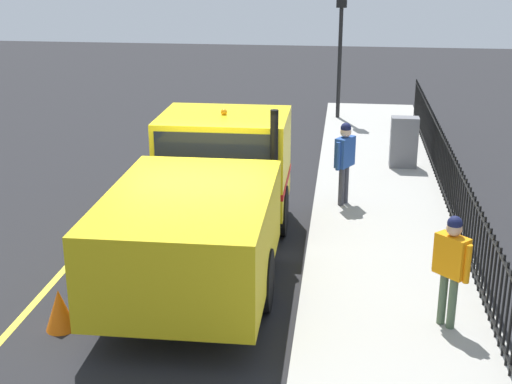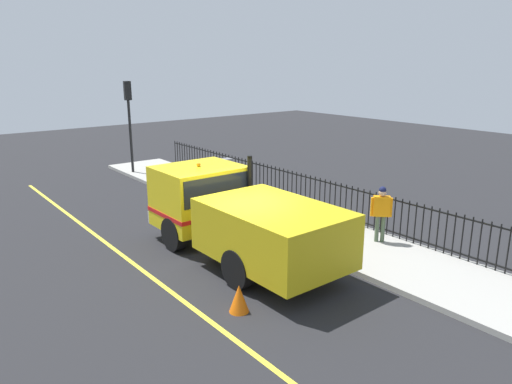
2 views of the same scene
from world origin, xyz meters
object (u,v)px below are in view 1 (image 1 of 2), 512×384
(work_truck, at_px, (210,192))
(traffic_light_near, at_px, (341,20))
(pedestrian_distant, at_px, (451,260))
(traffic_cone, at_px, (60,310))
(utility_cabinet, at_px, (404,142))
(worker_standing, at_px, (345,155))

(work_truck, relative_size, traffic_light_near, 1.51)
(pedestrian_distant, xyz_separation_m, traffic_cone, (-5.42, -0.54, -0.84))
(utility_cabinet, bearing_deg, traffic_cone, -122.78)
(utility_cabinet, relative_size, traffic_cone, 2.00)
(traffic_light_near, height_order, traffic_cone, traffic_light_near)
(worker_standing, relative_size, utility_cabinet, 1.40)
(work_truck, bearing_deg, traffic_cone, -123.42)
(pedestrian_distant, distance_m, traffic_light_near, 13.23)
(traffic_light_near, bearing_deg, work_truck, 84.67)
(worker_standing, bearing_deg, traffic_cone, -6.79)
(work_truck, height_order, utility_cabinet, work_truck)
(worker_standing, height_order, utility_cabinet, worker_standing)
(worker_standing, bearing_deg, pedestrian_distant, 45.93)
(worker_standing, bearing_deg, work_truck, -9.40)
(work_truck, height_order, worker_standing, work_truck)
(traffic_cone, bearing_deg, traffic_light_near, 74.72)
(worker_standing, height_order, traffic_cone, worker_standing)
(pedestrian_distant, relative_size, utility_cabinet, 1.34)
(traffic_cone, bearing_deg, pedestrian_distant, 5.69)
(work_truck, distance_m, pedestrian_distant, 4.27)
(pedestrian_distant, bearing_deg, worker_standing, 152.13)
(work_truck, distance_m, traffic_cone, 3.26)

